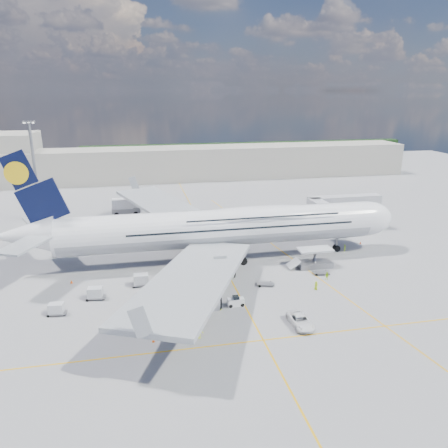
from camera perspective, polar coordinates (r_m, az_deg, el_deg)
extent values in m
plane|color=gray|center=(78.55, 0.94, -7.35)|extent=(300.00, 300.00, 0.00)
cube|color=#DD9F0B|center=(78.54, 0.94, -7.34)|extent=(0.25, 220.00, 0.01)
cube|color=#DD9F0B|center=(61.46, 5.15, -14.87)|extent=(120.00, 0.25, 0.01)
cube|color=#DD9F0B|center=(91.12, 8.19, -3.99)|extent=(14.16, 99.06, 0.01)
cylinder|color=white|center=(85.27, -0.51, -0.46)|extent=(62.00, 7.20, 7.20)
cylinder|color=#9EA0A5|center=(85.32, -0.51, -0.55)|extent=(60.76, 7.13, 7.13)
ellipsoid|color=white|center=(86.54, 4.69, 1.12)|extent=(36.00, 6.84, 3.76)
ellipsoid|color=white|center=(95.97, 17.96, 0.70)|extent=(11.52, 7.20, 7.20)
ellipsoid|color=black|center=(97.43, 19.66, 1.14)|extent=(3.84, 4.16, 1.44)
cone|color=white|center=(85.85, -24.45, -1.35)|extent=(10.00, 6.84, 6.84)
cube|color=black|center=(83.29, -23.84, 4.48)|extent=(11.02, 0.46, 14.61)
cylinder|color=yellow|center=(83.32, -25.46, 6.05)|extent=(4.00, 0.60, 4.00)
cube|color=#999EA3|center=(103.62, -7.02, 1.90)|extent=(25.49, 39.15, 3.35)
cube|color=#999EA3|center=(65.98, -3.97, -6.99)|extent=(25.49, 39.15, 3.35)
cylinder|color=#B7BABF|center=(97.64, -3.66, -0.42)|extent=(5.20, 3.50, 3.50)
cylinder|color=#B7BABF|center=(107.18, -6.85, 1.08)|extent=(5.20, 3.50, 3.50)
cylinder|color=#B7BABF|center=(74.46, -0.90, -6.07)|extent=(5.20, 3.50, 3.50)
cylinder|color=#B7BABF|center=(64.39, -3.10, -9.97)|extent=(5.20, 3.50, 3.50)
cylinder|color=gray|center=(94.56, 14.54, -2.18)|extent=(0.44, 0.44, 3.80)
cylinder|color=black|center=(95.07, 14.47, -3.06)|extent=(1.30, 0.90, 1.30)
cylinder|color=gray|center=(86.76, -0.50, -3.35)|extent=(0.56, 0.56, 3.80)
cylinder|color=black|center=(90.21, -0.90, -3.52)|extent=(1.50, 0.90, 1.50)
cube|color=#B7B7BC|center=(100.58, 12.63, 2.03)|extent=(3.00, 10.00, 2.60)
cube|color=#B7B7BC|center=(108.36, 15.43, 2.89)|extent=(18.00, 3.00, 2.60)
cylinder|color=gray|center=(104.95, 12.84, 0.62)|extent=(0.80, 0.80, 7.10)
cylinder|color=black|center=(105.84, 12.73, -0.99)|extent=(0.90, 0.80, 0.90)
cylinder|color=gray|center=(113.04, 18.91, 1.29)|extent=(1.00, 1.00, 7.10)
cube|color=gray|center=(113.88, 18.76, -0.23)|extent=(2.00, 2.00, 0.80)
cylinder|color=#B7B7BC|center=(97.26, 13.53, 1.46)|extent=(3.60, 3.60, 2.80)
cube|color=silver|center=(84.81, 11.81, -3.28)|extent=(6.50, 3.20, 0.35)
cube|color=gray|center=(85.86, 11.69, -5.13)|extent=(6.50, 3.20, 1.10)
cube|color=gray|center=(85.32, 11.75, -4.20)|extent=(0.22, 1.99, 3.00)
cylinder|color=black|center=(83.96, 10.36, -5.72)|extent=(0.70, 0.30, 0.70)
cube|color=silver|center=(84.18, 9.07, -5.11)|extent=(2.16, 2.60, 1.60)
cylinder|color=gray|center=(119.00, -23.42, 5.99)|extent=(0.70, 0.70, 25.00)
cube|color=gray|center=(117.54, -24.15, 12.06)|extent=(3.00, 0.40, 0.60)
cube|color=#B2AD9E|center=(167.64, -6.23, 7.85)|extent=(180.00, 16.00, 12.00)
cube|color=#193814|center=(218.93, 3.19, 9.53)|extent=(160.00, 6.00, 8.00)
cube|color=gray|center=(74.70, -16.43, -9.12)|extent=(3.32, 2.00, 0.19)
cylinder|color=black|center=(74.33, -17.44, -9.47)|extent=(0.46, 0.19, 0.46)
cylinder|color=black|center=(75.22, -15.42, -8.96)|extent=(0.46, 0.19, 0.46)
cube|color=silver|center=(74.35, -16.48, -8.54)|extent=(2.47, 1.81, 1.58)
cube|color=gray|center=(68.86, -4.35, -10.81)|extent=(3.00, 2.07, 0.16)
cylinder|color=black|center=(68.33, -5.21, -11.18)|extent=(0.40, 0.16, 0.40)
cylinder|color=black|center=(69.51, -3.51, -10.61)|extent=(0.40, 0.16, 0.40)
cube|color=silver|center=(68.52, -4.37, -10.27)|extent=(2.27, 1.81, 1.36)
cube|color=gray|center=(77.59, -10.75, -7.67)|extent=(3.36, 1.81, 0.20)
cylinder|color=black|center=(77.05, -11.74, -8.03)|extent=(0.49, 0.20, 0.49)
cylinder|color=black|center=(78.27, -9.77, -7.51)|extent=(0.49, 0.20, 0.49)
cube|color=silver|center=(77.22, -10.79, -7.07)|extent=(2.46, 1.69, 1.67)
cube|color=gray|center=(71.73, -21.01, -10.76)|extent=(3.07, 1.87, 0.17)
cylinder|color=black|center=(71.50, -22.01, -11.09)|extent=(0.43, 0.17, 0.43)
cylinder|color=black|center=(72.10, -20.01, -10.61)|extent=(0.43, 0.17, 0.43)
cube|color=silver|center=(71.39, -21.08, -10.21)|extent=(2.29, 1.69, 1.46)
cube|color=gray|center=(82.81, 12.59, -6.19)|extent=(3.27, 2.28, 0.18)
cylinder|color=black|center=(81.91, 11.99, -6.51)|extent=(0.44, 0.18, 0.44)
cylinder|color=black|center=(83.83, 13.16, -6.03)|extent=(0.44, 0.18, 0.44)
cube|color=gray|center=(76.77, 5.41, -7.74)|extent=(3.30, 2.42, 0.18)
cylinder|color=black|center=(76.00, 4.68, -8.10)|extent=(0.43, 0.18, 0.43)
cylinder|color=black|center=(77.67, 6.12, -7.57)|extent=(0.43, 0.18, 0.43)
cube|color=white|center=(69.56, 1.55, -10.15)|extent=(2.60, 1.23, 1.20)
cube|color=black|center=(69.22, 1.56, -9.60)|extent=(0.94, 1.12, 0.46)
cylinder|color=black|center=(69.09, 0.89, -10.67)|extent=(0.59, 0.23, 0.59)
cylinder|color=black|center=(70.35, 2.20, -10.15)|extent=(0.59, 0.23, 0.59)
cube|color=gray|center=(107.13, -10.28, -0.32)|extent=(6.47, 2.56, 1.97)
cube|color=white|center=(106.59, -10.70, 0.62)|extent=(4.80, 2.60, 2.17)
cube|color=white|center=(106.94, -8.99, 0.21)|extent=(1.84, 2.32, 1.57)
cube|color=black|center=(106.92, -8.63, 0.34)|extent=(0.21, 1.97, 0.89)
cylinder|color=black|center=(106.24, -9.08, -0.66)|extent=(1.08, 0.34, 1.08)
cylinder|color=black|center=(108.33, -11.43, -0.44)|extent=(1.08, 0.34, 1.08)
cube|color=#FF5A0D|center=(106.78, -10.68, 0.26)|extent=(4.85, 2.65, 0.49)
cube|color=gray|center=(121.20, -12.65, 1.65)|extent=(7.51, 2.86, 2.30)
cube|color=white|center=(120.68, -13.10, 2.63)|extent=(5.56, 2.95, 2.53)
cube|color=white|center=(120.91, -11.32, 2.21)|extent=(2.11, 2.67, 1.84)
cube|color=black|center=(120.85, -10.95, 2.33)|extent=(0.20, 2.30, 1.03)
cylinder|color=black|center=(120.03, -11.43, 1.32)|extent=(1.26, 0.40, 1.26)
cylinder|color=black|center=(122.70, -13.81, 1.51)|extent=(1.26, 0.40, 1.26)
imported|color=white|center=(65.02, 9.93, -12.35)|extent=(2.74, 5.72, 1.57)
imported|color=#ABDC17|center=(95.21, 15.51, -3.03)|extent=(0.67, 0.62, 1.54)
imported|color=#ABE618|center=(80.35, 13.31, -6.64)|extent=(0.97, 0.94, 1.57)
imported|color=#D8FF1A|center=(68.21, -0.52, -10.40)|extent=(1.04, 1.24, 1.99)
imported|color=#B6DD17|center=(76.28, 11.94, -7.87)|extent=(0.77, 0.89, 1.54)
imported|color=#EAFF1A|center=(61.22, -3.21, -13.97)|extent=(1.34, 1.07, 1.81)
cone|color=#FF5A0D|center=(101.03, 17.39, -2.34)|extent=(0.41, 0.41, 0.53)
cube|color=#FF5A0D|center=(101.11, 17.38, -2.48)|extent=(0.36, 0.36, 0.03)
cone|color=#FF5A0D|center=(96.85, -5.58, -2.46)|extent=(0.38, 0.38, 0.48)
cube|color=#FF5A0D|center=(96.93, -5.57, -2.59)|extent=(0.32, 0.32, 0.03)
cone|color=#FF5A0D|center=(117.07, -6.63, 0.96)|extent=(0.40, 0.40, 0.51)
cube|color=#FF5A0D|center=(117.14, -6.63, 0.85)|extent=(0.34, 0.34, 0.03)
cone|color=#FF5A0D|center=(69.69, -8.30, -10.63)|extent=(0.43, 0.43, 0.54)
cube|color=#FF5A0D|center=(69.81, -8.29, -10.81)|extent=(0.37, 0.37, 0.03)
cone|color=#FF5A0D|center=(61.48, -9.22, -14.74)|extent=(0.42, 0.42, 0.54)
cube|color=#FF5A0D|center=(61.61, -9.21, -14.94)|extent=(0.36, 0.36, 0.03)
cone|color=#FF5A0D|center=(81.81, -19.30, -7.11)|extent=(0.46, 0.46, 0.58)
cube|color=#FF5A0D|center=(81.92, -19.29, -7.29)|extent=(0.40, 0.40, 0.03)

